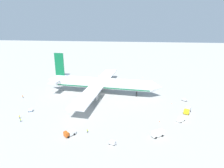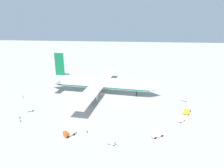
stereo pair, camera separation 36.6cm
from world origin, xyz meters
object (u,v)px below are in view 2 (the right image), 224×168
Objects in this scene: airliner at (101,83)px; baggage_cart_2 at (112,142)px; traffic_cone_2 at (160,121)px; baggage_cart_0 at (184,100)px; service_truck_0 at (187,110)px; service_van at (181,119)px; traffic_cone_0 at (98,75)px; ground_worker_1 at (23,96)px; ground_worker_0 at (19,117)px; service_truck_2 at (69,133)px; traffic_cone_1 at (172,104)px; ground_worker_3 at (20,120)px; baggage_cart_1 at (30,110)px; service_truck_1 at (157,133)px; ground_worker_2 at (87,131)px; traffic_cone_3 at (143,77)px.

baggage_cart_2 is (13.12, -52.66, -6.17)m from airliner.
traffic_cone_2 is (33.07, -32.92, -6.71)m from airliner.
service_truck_0 is at bearing -97.51° from baggage_cart_0.
service_van reaches higher than traffic_cone_0.
ground_worker_1 is 3.23× the size of traffic_cone_0.
service_truck_2 is at bearing -22.45° from ground_worker_0.
service_truck_2 is 1.72× the size of baggage_cart_0.
baggage_cart_2 is 5.97× the size of traffic_cone_1.
baggage_cart_0 is at bearing 22.85° from ground_worker_3.
baggage_cart_2 is (-36.96, -46.68, 0.15)m from baggage_cart_0.
baggage_cart_0 is 89.10m from ground_worker_0.
airliner is at bearing 84.25° from service_truck_2.
traffic_cone_1 is at bearing 13.60° from baggage_cart_1.
ground_worker_3 is at bearing 164.24° from baggage_cart_2.
ground_worker_3 is (-79.09, -18.45, -0.65)m from service_truck_0.
traffic_cone_2 is (65.05, -3.74, -0.51)m from baggage_cart_1.
service_van reaches higher than ground_worker_1.
airliner reaches higher than baggage_cart_2.
traffic_cone_0 is at bearing 132.22° from service_truck_0.
baggage_cart_2 is 96.53m from traffic_cone_0.
traffic_cone_0 is at bearing 125.72° from service_van.
traffic_cone_0 is at bearing 55.50° from ground_worker_1.
traffic_cone_2 is at bearing -3.29° from baggage_cart_1.
service_truck_1 is (-17.26, -23.65, 0.00)m from service_truck_0.
baggage_cart_1 is 1.66× the size of ground_worker_0.
ground_worker_2 is at bearing -9.79° from ground_worker_3.
baggage_cart_0 is at bearing -64.25° from traffic_cone_3.
ground_worker_3 reaches higher than traffic_cone_1.
airliner reaches higher than service_truck_1.
ground_worker_2 reaches higher than baggage_cart_1.
baggage_cart_0 is 1.63× the size of ground_worker_1.
baggage_cart_0 is 1.63× the size of ground_worker_0.
service_truck_2 is (-4.92, -48.84, -5.75)m from airliner.
airliner is at bearing 135.13° from traffic_cone_2.
ground_worker_0 and ground_worker_1 have the same top height.
ground_worker_3 is (-32.89, 5.68, -0.06)m from ground_worker_2.
baggage_cart_0 is at bearing 15.78° from baggage_cart_1.
traffic_cone_2 is (-9.90, -1.71, -0.76)m from service_van.
baggage_cart_1 is 91.81m from traffic_cone_3.
baggage_cart_1 is 74.05m from traffic_cone_0.
traffic_cone_0 is (24.27, 78.33, -0.63)m from ground_worker_0.
service_truck_1 is at bearing -7.39° from ground_worker_0.
service_truck_0 is at bearing 27.57° from ground_worker_2.
service_truck_0 is 82.85m from ground_worker_0.
ground_worker_3 is at bearing -85.31° from baggage_cart_1.
ground_worker_1 is 64.72m from traffic_cone_0.
baggage_cart_2 is (-17.63, -7.28, -0.69)m from service_truck_1.
baggage_cart_1 is 1.66× the size of ground_worker_1.
airliner is 43.11× the size of ground_worker_0.
service_van is 2.39× the size of ground_worker_1.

